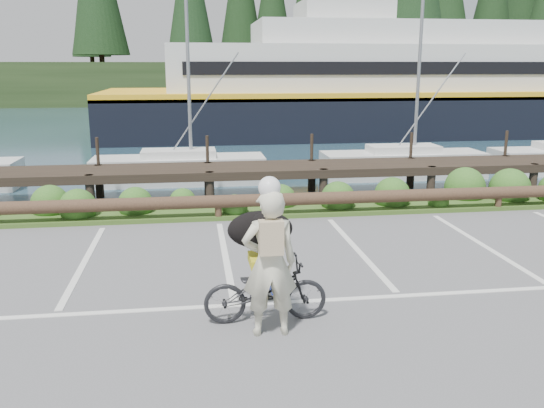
% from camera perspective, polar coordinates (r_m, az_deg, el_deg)
% --- Properties ---
extents(ground, '(72.00, 72.00, 0.00)m').
position_cam_1_polar(ground, '(9.22, -3.91, -9.01)').
color(ground, '#565658').
extents(harbor_backdrop, '(170.00, 160.00, 30.00)m').
position_cam_1_polar(harbor_backdrop, '(86.99, -7.44, 11.06)').
color(harbor_backdrop, '#1C3644').
rests_on(harbor_backdrop, ground).
extents(vegetation_strip, '(34.00, 1.60, 0.10)m').
position_cam_1_polar(vegetation_strip, '(14.24, -5.45, -0.68)').
color(vegetation_strip, '#3D5B21').
rests_on(vegetation_strip, ground).
extents(log_rail, '(32.00, 0.30, 0.60)m').
position_cam_1_polar(log_rail, '(13.57, -5.31, -1.61)').
color(log_rail, '#443021').
rests_on(log_rail, ground).
extents(bicycle, '(1.74, 0.62, 0.91)m').
position_cam_1_polar(bicycle, '(8.17, -0.65, -8.56)').
color(bicycle, black).
rests_on(bicycle, ground).
extents(cyclist, '(0.73, 0.48, 2.00)m').
position_cam_1_polar(cyclist, '(7.60, -0.25, -5.90)').
color(cyclist, beige).
rests_on(cyclist, ground).
extents(dog, '(0.48, 0.97, 0.56)m').
position_cam_1_polar(dog, '(8.45, -1.18, -2.53)').
color(dog, black).
rests_on(dog, bicycle).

